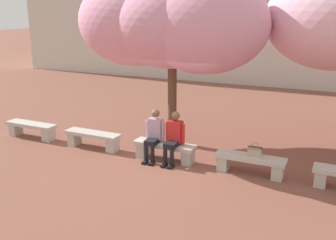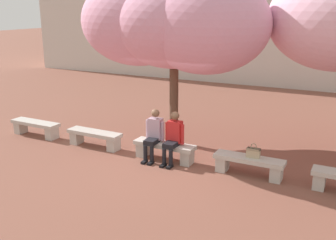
% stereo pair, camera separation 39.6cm
% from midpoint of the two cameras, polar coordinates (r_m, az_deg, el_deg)
% --- Properties ---
extents(ground_plane, '(100.00, 100.00, 0.00)m').
position_cam_midpoint_polar(ground_plane, '(10.03, -1.60, -5.79)').
color(ground_plane, brown).
extents(stone_bench_west_end, '(1.62, 0.45, 0.45)m').
position_cam_midpoint_polar(stone_bench_west_end, '(12.34, -20.08, -1.11)').
color(stone_bench_west_end, '#BCB7AD').
rests_on(stone_bench_west_end, ground).
extents(stone_bench_near_west, '(1.62, 0.45, 0.45)m').
position_cam_midpoint_polar(stone_bench_near_west, '(10.99, -11.87, -2.52)').
color(stone_bench_near_west, '#BCB7AD').
rests_on(stone_bench_near_west, ground).
extents(stone_bench_center, '(1.62, 0.45, 0.45)m').
position_cam_midpoint_polar(stone_bench_center, '(9.93, -1.62, -4.20)').
color(stone_bench_center, '#BCB7AD').
rests_on(stone_bench_center, ground).
extents(stone_bench_near_east, '(1.62, 0.45, 0.45)m').
position_cam_midpoint_polar(stone_bench_near_east, '(9.26, 10.64, -6.03)').
color(stone_bench_near_east, '#BCB7AD').
rests_on(stone_bench_near_east, ground).
extents(person_seated_left, '(0.51, 0.69, 1.29)m').
position_cam_midpoint_polar(person_seated_left, '(9.86, -3.19, -1.89)').
color(person_seated_left, black).
rests_on(person_seated_left, ground).
extents(person_seated_right, '(0.51, 0.69, 1.29)m').
position_cam_midpoint_polar(person_seated_right, '(9.64, -0.32, -2.29)').
color(person_seated_right, black).
rests_on(person_seated_right, ground).
extents(handbag, '(0.30, 0.15, 0.34)m').
position_cam_midpoint_polar(handbag, '(9.16, 11.25, -4.41)').
color(handbag, tan).
rests_on(handbag, stone_bench_near_east).
extents(cherry_tree_main, '(5.19, 3.48, 4.57)m').
position_cam_midpoint_polar(cherry_tree_main, '(10.49, -0.74, 13.89)').
color(cherry_tree_main, '#513828').
rests_on(cherry_tree_main, ground).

